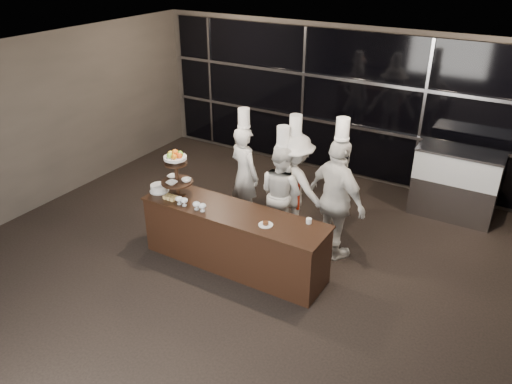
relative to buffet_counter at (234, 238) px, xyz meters
The scene contains 14 objects.
room 1.56m from the buffet_counter, 69.12° to the right, with size 10.00×10.00×10.00m.
window_wall 4.01m from the buffet_counter, 83.84° to the left, with size 8.60×0.10×2.80m.
buffet_counter is the anchor object (origin of this frame).
display_stand 1.33m from the buffet_counter, behind, with size 0.48×0.48×0.74m.
compotes 0.83m from the buffet_counter, 159.64° to the right, with size 0.53×0.11×0.12m.
layer_cake 1.42m from the buffet_counter, behind, with size 0.30×0.30×0.11m.
pastry_squares 1.13m from the buffet_counter, behind, with size 0.20×0.12×0.05m.
small_plate 0.76m from the buffet_counter, ahead, with size 0.20×0.20×0.05m.
chef_cup 1.20m from the buffet_counter, 13.14° to the left, with size 0.08×0.08×0.07m, color white.
display_case 4.05m from the buffet_counter, 52.52° to the left, with size 1.40×0.61×1.24m.
chef_a 1.44m from the buffet_counter, 115.26° to the left, with size 0.72×0.60×2.01m.
chef_b 1.13m from the buffet_counter, 78.05° to the left, with size 0.95×0.84×1.92m.
chef_c 1.36m from the buffet_counter, 75.13° to the left, with size 1.23×0.83×2.06m.
chef_d 1.62m from the buffet_counter, 40.59° to the left, with size 1.22×0.91×2.22m.
Camera 1 is at (3.05, -4.09, 4.39)m, focal length 35.00 mm.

